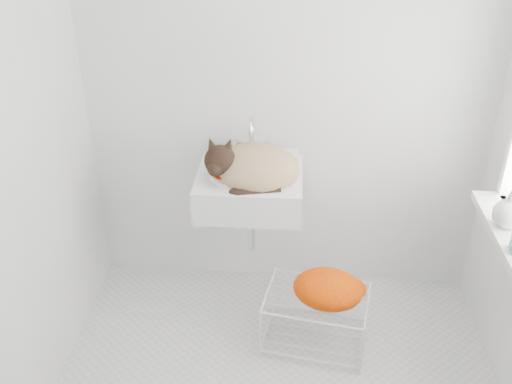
# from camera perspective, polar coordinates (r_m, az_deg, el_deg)

# --- Properties ---
(back_wall) EXTENTS (2.20, 0.02, 2.50)m
(back_wall) POSITION_cam_1_polar(r_m,az_deg,el_deg) (3.09, 3.13, 10.54)
(back_wall) COLOR white
(back_wall) RESTS_ON ground
(sink) EXTENTS (0.55, 0.48, 0.22)m
(sink) POSITION_cam_1_polar(r_m,az_deg,el_deg) (3.02, -0.63, 1.81)
(sink) COLOR white
(sink) RESTS_ON back_wall
(faucet) EXTENTS (0.20, 0.14, 0.20)m
(faucet) POSITION_cam_1_polar(r_m,az_deg,el_deg) (3.12, -0.38, 5.63)
(faucet) COLOR silver
(faucet) RESTS_ON sink
(cat) EXTENTS (0.48, 0.39, 0.30)m
(cat) POSITION_cam_1_polar(r_m,az_deg,el_deg) (2.98, -0.44, 2.33)
(cat) COLOR tan
(cat) RESTS_ON sink
(wire_rack) EXTENTS (0.57, 0.45, 0.31)m
(wire_rack) POSITION_cam_1_polar(r_m,az_deg,el_deg) (3.17, 5.86, -12.34)
(wire_rack) COLOR silver
(wire_rack) RESTS_ON floor
(towel) EXTENTS (0.41, 0.32, 0.15)m
(towel) POSITION_cam_1_polar(r_m,az_deg,el_deg) (3.02, 7.02, -10.11)
(towel) COLOR #C87300
(towel) RESTS_ON wire_rack
(bottle_c) EXTENTS (0.19, 0.19, 0.18)m
(bottle_c) POSITION_cam_1_polar(r_m,az_deg,el_deg) (2.83, 23.31, -3.05)
(bottle_c) COLOR silver
(bottle_c) RESTS_ON windowsill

